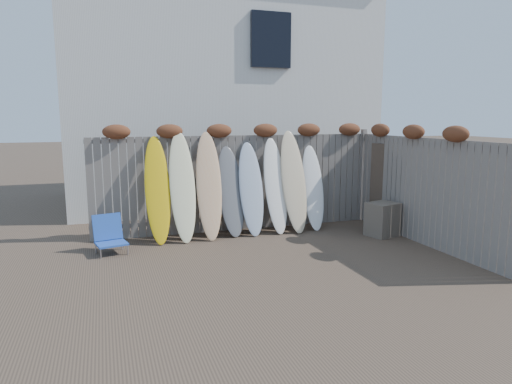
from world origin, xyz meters
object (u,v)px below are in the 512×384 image
object	(u,v)px
wooden_crate	(382,219)
lattice_panel	(395,188)
beach_chair	(109,235)
surfboard_0	(157,190)

from	to	relation	value
wooden_crate	lattice_panel	distance (m)	0.82
beach_chair	wooden_crate	bearing A→B (deg)	-6.10
wooden_crate	surfboard_0	xyz separation A→B (m)	(-4.34, 1.01, 0.67)
wooden_crate	lattice_panel	size ratio (longest dim) A/B	0.37
lattice_panel	surfboard_0	bearing A→B (deg)	151.10
beach_chair	lattice_panel	distance (m)	5.78
wooden_crate	lattice_panel	bearing A→B (deg)	34.13
beach_chair	surfboard_0	distance (m)	1.24
wooden_crate	surfboard_0	bearing A→B (deg)	166.92
lattice_panel	surfboard_0	distance (m)	4.87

